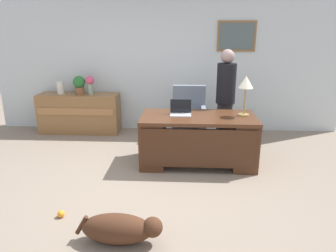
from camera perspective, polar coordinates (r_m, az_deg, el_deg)
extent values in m
plane|color=gray|center=(4.38, -2.28, -10.55)|extent=(12.00, 12.00, 0.00)
cube|color=silver|center=(6.51, -0.31, 11.08)|extent=(7.00, 0.12, 2.70)
cube|color=olive|center=(6.47, 12.22, 15.49)|extent=(0.74, 0.03, 0.58)
cube|color=#4F5D5E|center=(6.45, 12.25, 15.49)|extent=(0.66, 0.01, 0.50)
cube|color=#4C2B19|center=(4.82, 5.47, 1.53)|extent=(1.74, 0.86, 0.05)
cube|color=#4C2B19|center=(4.96, -2.65, -2.64)|extent=(0.36, 0.80, 0.72)
cube|color=#4C2B19|center=(5.02, 13.24, -2.85)|extent=(0.36, 0.80, 0.72)
cube|color=#412415|center=(4.55, 5.54, -4.05)|extent=(1.64, 0.04, 0.58)
cube|color=olive|center=(6.68, -15.59, 2.24)|extent=(1.60, 0.48, 0.79)
cube|color=#A16F40|center=(6.43, -16.34, 2.49)|extent=(1.50, 0.02, 0.14)
cube|color=slate|center=(5.80, 3.74, 0.39)|extent=(0.60, 0.58, 0.18)
cylinder|color=black|center=(5.87, 3.70, -1.76)|extent=(0.10, 0.10, 0.28)
cylinder|color=black|center=(5.91, 3.68, -2.81)|extent=(0.52, 0.52, 0.05)
cube|color=slate|center=(5.94, 3.79, 4.56)|extent=(0.60, 0.12, 0.58)
cube|color=slate|center=(5.75, 1.19, 2.34)|extent=(0.08, 0.50, 0.22)
cube|color=slate|center=(5.75, 6.37, 2.26)|extent=(0.08, 0.50, 0.22)
cylinder|color=#262323|center=(5.60, 10.00, 0.00)|extent=(0.26, 0.26, 0.82)
cylinder|color=black|center=(5.43, 10.40, 7.52)|extent=(0.32, 0.32, 0.67)
sphere|color=gray|center=(5.38, 10.66, 12.21)|extent=(0.23, 0.23, 0.23)
ellipsoid|color=#472819|center=(3.32, -9.16, -17.74)|extent=(0.72, 0.33, 0.30)
sphere|color=#472819|center=(3.23, -2.79, -17.69)|extent=(0.20, 0.20, 0.20)
cylinder|color=#472819|center=(3.40, -15.22, -16.77)|extent=(0.15, 0.05, 0.21)
cube|color=#B2B5BA|center=(4.83, 2.27, 2.01)|extent=(0.32, 0.22, 0.01)
cube|color=black|center=(4.90, 2.31, 3.60)|extent=(0.32, 0.01, 0.21)
cylinder|color=#9E8447|center=(4.94, 13.43, 1.97)|extent=(0.16, 0.16, 0.02)
cylinder|color=#9E8447|center=(4.89, 13.60, 4.35)|extent=(0.02, 0.02, 0.40)
cone|color=silver|center=(4.84, 13.84, 7.69)|extent=(0.22, 0.22, 0.18)
cylinder|color=#8EAB8F|center=(6.49, -13.77, 6.46)|extent=(0.10, 0.10, 0.20)
sphere|color=#DD4C73|center=(6.47, -13.88, 7.96)|extent=(0.17, 0.17, 0.17)
cylinder|color=silver|center=(6.69, -18.75, 6.48)|extent=(0.14, 0.14, 0.23)
cylinder|color=brown|center=(6.56, -15.57, 6.15)|extent=(0.18, 0.18, 0.14)
sphere|color=#2B7133|center=(6.54, -15.69, 7.62)|extent=(0.24, 0.24, 0.24)
sphere|color=orange|center=(3.89, -18.66, -14.73)|extent=(0.08, 0.08, 0.08)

